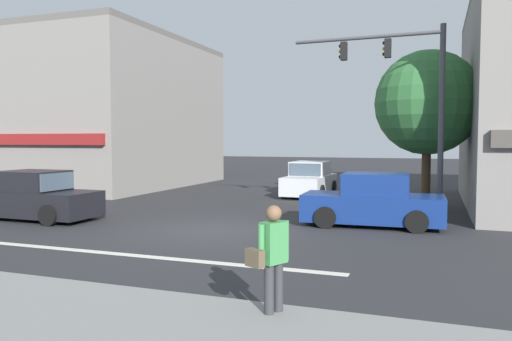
# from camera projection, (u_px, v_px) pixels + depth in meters

# --- Properties ---
(ground_plane) EXTENTS (120.00, 120.00, 0.00)m
(ground_plane) POSITION_uv_depth(u_px,v_px,m) (212.00, 230.00, 14.30)
(ground_plane) COLOR #2B2B2D
(lane_marking_stripe) EXTENTS (9.00, 0.24, 0.01)m
(lane_marking_stripe) POSITION_uv_depth(u_px,v_px,m) (145.00, 256.00, 11.01)
(lane_marking_stripe) COLOR silver
(lane_marking_stripe) RESTS_ON ground
(building_left_block) EXTENTS (12.54, 12.09, 8.13)m
(building_left_block) POSITION_uv_depth(u_px,v_px,m) (83.00, 114.00, 28.79)
(building_left_block) COLOR gray
(building_left_block) RESTS_ON ground
(street_tree) EXTENTS (3.78, 3.78, 5.82)m
(street_tree) POSITION_uv_depth(u_px,v_px,m) (427.00, 103.00, 18.07)
(street_tree) COLOR #4C3823
(street_tree) RESTS_ON ground
(utility_pole_near_left) EXTENTS (1.40, 0.22, 7.71)m
(utility_pole_near_left) POSITION_uv_depth(u_px,v_px,m) (100.00, 107.00, 21.86)
(utility_pole_near_left) COLOR brown
(utility_pole_near_left) RESTS_ON ground
(traffic_light_mast) EXTENTS (4.89, 0.32, 6.20)m
(traffic_light_mast) POSITION_uv_depth(u_px,v_px,m) (410.00, 90.00, 16.03)
(traffic_light_mast) COLOR #47474C
(traffic_light_mast) RESTS_ON ground
(sedan_approaching_near) EXTENTS (4.16, 2.00, 1.58)m
(sedan_approaching_near) POSITION_uv_depth(u_px,v_px,m) (373.00, 202.00, 14.89)
(sedan_approaching_near) COLOR navy
(sedan_approaching_near) RESTS_ON ground
(sedan_parked_curbside) EXTENTS (4.11, 1.90, 1.58)m
(sedan_parked_curbside) POSITION_uv_depth(u_px,v_px,m) (36.00, 198.00, 16.10)
(sedan_parked_curbside) COLOR black
(sedan_parked_curbside) RESTS_ON ground
(sedan_crossing_leftbound) EXTENTS (1.91, 4.12, 1.58)m
(sedan_crossing_leftbound) POSITION_uv_depth(u_px,v_px,m) (310.00, 180.00, 22.98)
(sedan_crossing_leftbound) COLOR silver
(sedan_crossing_leftbound) RESTS_ON ground
(pedestrian_foreground_with_bag) EXTENTS (0.51, 0.64, 1.67)m
(pedestrian_foreground_with_bag) POSITION_uv_depth(u_px,v_px,m) (272.00, 257.00, 6.92)
(pedestrian_foreground_with_bag) COLOR #333338
(pedestrian_foreground_with_bag) RESTS_ON ground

